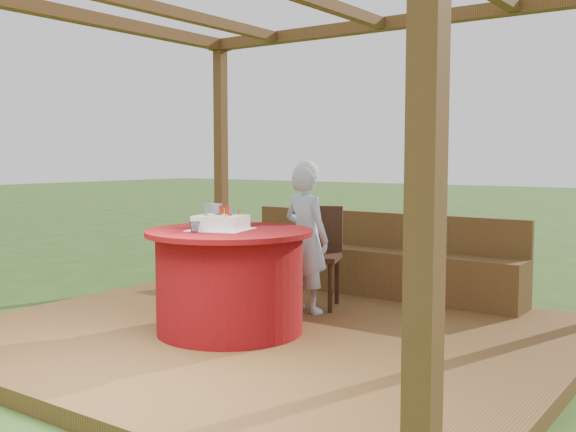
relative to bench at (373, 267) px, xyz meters
The scene contains 10 objects.
ground 1.76m from the bench, 90.00° to the right, with size 60.00×60.00×0.00m, color #2D511B.
deck 1.75m from the bench, 90.00° to the right, with size 4.50×4.00×0.12m, color brown.
pergola 2.65m from the bench, 90.00° to the right, with size 4.50×4.00×2.72m.
bench is the anchor object (origin of this frame).
table 1.97m from the bench, 96.01° to the right, with size 1.29×1.29×0.80m.
chair 0.84m from the bench, 102.58° to the right, with size 0.59×0.59×0.91m.
elderly_woman 1.13m from the bench, 95.53° to the right, with size 0.51×0.38×1.33m.
birthday_cake 2.10m from the bench, 97.26° to the right, with size 0.51×0.51×0.19m.
gift_bag 1.99m from the bench, 105.26° to the right, with size 0.13×0.08×0.18m, color #C27DA6.
drinking_glass 2.34m from the bench, 97.70° to the right, with size 0.09×0.09×0.08m, color silver.
Camera 1 is at (3.14, -4.18, 1.48)m, focal length 42.00 mm.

